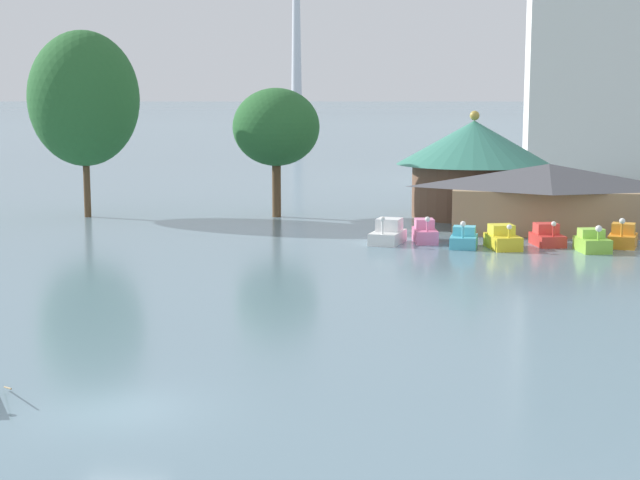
% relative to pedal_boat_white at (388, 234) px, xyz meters
% --- Properties ---
extents(ground_plane, '(2000.00, 2000.00, 0.00)m').
position_rel_pedal_boat_white_xyz_m(ground_plane, '(-4.49, -32.54, -0.57)').
color(ground_plane, slate).
extents(pedal_boat_white, '(2.09, 3.21, 1.76)m').
position_rel_pedal_boat_white_xyz_m(pedal_boat_white, '(0.00, 0.00, 0.00)').
color(pedal_boat_white, white).
rests_on(pedal_boat_white, ground).
extents(pedal_boat_pink, '(1.78, 2.95, 1.68)m').
position_rel_pedal_boat_white_xyz_m(pedal_boat_pink, '(2.14, 0.91, -0.02)').
color(pedal_boat_pink, pink).
rests_on(pedal_boat_pink, ground).
extents(pedal_boat_cyan, '(1.60, 2.39, 1.68)m').
position_rel_pedal_boat_white_xyz_m(pedal_boat_cyan, '(4.52, -0.89, -0.08)').
color(pedal_boat_cyan, '#4CB7CC').
rests_on(pedal_boat_cyan, ground).
extents(pedal_boat_yellow, '(2.27, 3.02, 1.56)m').
position_rel_pedal_boat_white_xyz_m(pedal_boat_yellow, '(6.74, -0.94, -0.02)').
color(pedal_boat_yellow, yellow).
rests_on(pedal_boat_yellow, ground).
extents(pedal_boat_red, '(2.13, 2.79, 1.57)m').
position_rel_pedal_boat_white_xyz_m(pedal_boat_red, '(9.36, 0.76, -0.06)').
color(pedal_boat_red, red).
rests_on(pedal_boat_red, ground).
extents(pedal_boat_lime, '(2.04, 2.53, 1.63)m').
position_rel_pedal_boat_white_xyz_m(pedal_boat_lime, '(11.75, -1.20, -0.04)').
color(pedal_boat_lime, '#8CCC3F').
rests_on(pedal_boat_lime, ground).
extents(pedal_boat_orange, '(1.96, 2.53, 1.82)m').
position_rel_pedal_boat_white_xyz_m(pedal_boat_orange, '(13.67, 0.77, -0.02)').
color(pedal_boat_orange, orange).
rests_on(pedal_boat_orange, ground).
extents(boathouse, '(13.00, 5.92, 4.43)m').
position_rel_pedal_boat_white_xyz_m(boathouse, '(9.67, 6.24, 1.75)').
color(boathouse, '#9E7F5B').
rests_on(boathouse, ground).
extents(green_roof_pavilion, '(11.15, 11.15, 7.65)m').
position_rel_pedal_boat_white_xyz_m(green_roof_pavilion, '(4.81, 13.70, 3.31)').
color(green_roof_pavilion, brown).
rests_on(green_roof_pavilion, ground).
extents(shoreline_tree_tall_left, '(7.87, 7.87, 13.33)m').
position_rel_pedal_boat_white_xyz_m(shoreline_tree_tall_left, '(-22.71, 8.87, 7.93)').
color(shoreline_tree_tall_left, brown).
rests_on(shoreline_tree_tall_left, ground).
extents(shoreline_tree_mid, '(6.25, 6.25, 9.28)m').
position_rel_pedal_boat_white_xyz_m(shoreline_tree_mid, '(-9.22, 11.24, 5.88)').
color(shoreline_tree_mid, brown).
rests_on(shoreline_tree_mid, ground).
extents(background_building_block, '(21.78, 13.68, 27.90)m').
position_rel_pedal_boat_white_xyz_m(background_building_block, '(20.19, 42.82, 13.40)').
color(background_building_block, silver).
rests_on(background_building_block, ground).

